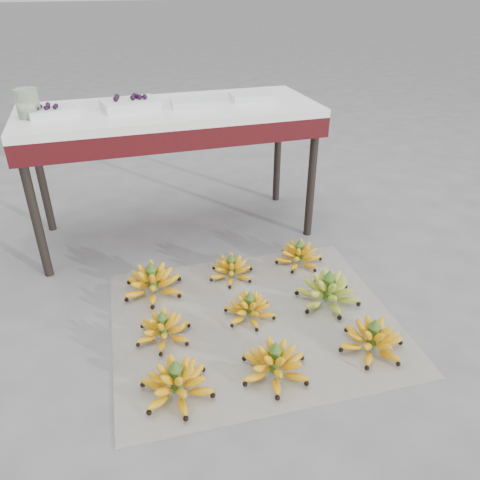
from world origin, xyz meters
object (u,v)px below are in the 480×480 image
object	(u,v)px
bunch_front_center	(275,363)
bunch_mid_left	(163,329)
bunch_back_center	(231,269)
vendor_table	(171,123)
bunch_back_right	(299,255)
tray_left	(130,104)
newspaper_mat	(254,320)
bunch_front_right	(372,339)
bunch_front_left	(177,383)
tray_right	(193,103)
glass_jar	(28,103)
bunch_mid_center	(250,309)
bunch_back_left	(153,282)
tray_far_left	(51,111)
bunch_mid_right	(328,291)
tray_far_right	(252,97)

from	to	relation	value
bunch_front_center	bunch_mid_left	world-z (taller)	bunch_front_center
bunch_back_center	vendor_table	size ratio (longest dim) A/B	0.16
bunch_back_right	tray_left	bearing A→B (deg)	153.41
newspaper_mat	bunch_front_right	bearing A→B (deg)	-39.28
bunch_front_center	bunch_mid_left	xyz separation A→B (m)	(-0.38, 0.34, -0.01)
tray_left	bunch_front_right	bearing A→B (deg)	-58.98
newspaper_mat	tray_left	xyz separation A→B (m)	(-0.37, 0.95, 0.78)
bunch_front_right	bunch_back_center	size ratio (longest dim) A/B	1.40
bunch_front_left	tray_right	distance (m)	1.46
glass_jar	bunch_mid_center	bearing A→B (deg)	-46.77
bunch_mid_left	tray_left	bearing A→B (deg)	83.92
tray_left	bunch_back_left	bearing A→B (deg)	-93.19
bunch_back_right	bunch_mid_center	bearing A→B (deg)	-127.62
glass_jar	vendor_table	bearing A→B (deg)	1.75
bunch_front_center	glass_jar	size ratio (longest dim) A/B	2.28
bunch_front_right	tray_far_left	world-z (taller)	tray_far_left
vendor_table	bunch_front_center	bearing A→B (deg)	-83.99
bunch_back_left	vendor_table	bearing A→B (deg)	67.46
bunch_mid_left	glass_jar	distance (m)	1.28
bunch_front_left	tray_left	bearing A→B (deg)	64.74
bunch_back_left	tray_far_left	distance (m)	0.99
bunch_front_right	bunch_back_right	xyz separation A→B (m)	(-0.02, 0.71, -0.00)
bunch_back_left	bunch_mid_left	bearing A→B (deg)	-91.72
newspaper_mat	bunch_mid_center	distance (m)	0.06
bunch_mid_center	bunch_back_center	distance (m)	0.33
bunch_mid_left	tray_far_left	size ratio (longest dim) A/B	0.96
vendor_table	tray_right	world-z (taller)	tray_right
bunch_mid_right	tray_far_right	world-z (taller)	tray_far_right
bunch_back_left	tray_left	distance (m)	0.94
bunch_mid_left	glass_jar	world-z (taller)	glass_jar
tray_right	tray_far_right	distance (m)	0.35
bunch_mid_left	tray_right	xyz separation A→B (m)	(0.36, 0.90, 0.72)
bunch_mid_center	bunch_back_left	world-z (taller)	bunch_back_left
bunch_mid_right	bunch_back_right	distance (m)	0.36
bunch_front_right	bunch_mid_left	size ratio (longest dim) A/B	1.39
bunch_mid_right	tray_left	size ratio (longest dim) A/B	1.04
bunch_front_right	tray_far_right	xyz separation A→B (m)	(-0.10, 1.27, 0.71)
bunch_front_left	bunch_mid_center	distance (m)	0.53
bunch_mid_left	tray_far_left	xyz separation A→B (m)	(-0.35, 0.94, 0.72)
bunch_front_center	tray_left	distance (m)	1.51
bunch_front_right	tray_right	xyz separation A→B (m)	(-0.45, 1.23, 0.71)
bunch_front_center	tray_left	bearing A→B (deg)	95.05
bunch_back_center	tray_far_right	xyz separation A→B (m)	(0.30, 0.58, 0.72)
bunch_back_center	bunch_back_right	xyz separation A→B (m)	(0.38, 0.02, 0.00)
newspaper_mat	tray_left	size ratio (longest dim) A/B	4.07
tray_left	glass_jar	xyz separation A→B (m)	(-0.48, -0.03, 0.04)
bunch_front_center	newspaper_mat	bearing A→B (deg)	75.33
bunch_front_right	bunch_mid_left	distance (m)	0.87
bunch_mid_right	bunch_back_center	distance (m)	0.51
bunch_mid_center	tray_right	bearing A→B (deg)	75.89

